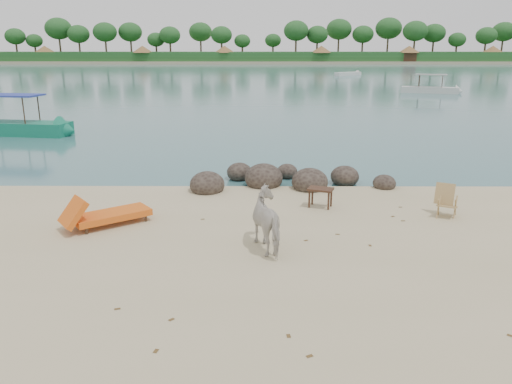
% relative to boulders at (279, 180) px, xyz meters
% --- Properties ---
extents(water, '(400.00, 400.00, 0.00)m').
position_rel_boulders_xyz_m(water, '(-0.76, 83.82, -0.18)').
color(water, '#346568').
rests_on(water, ground).
extents(far_shore, '(420.00, 90.00, 1.40)m').
position_rel_boulders_xyz_m(far_shore, '(-0.76, 163.82, -0.18)').
color(far_shore, tan).
rests_on(far_shore, ground).
extents(far_scenery, '(420.00, 18.00, 9.50)m').
position_rel_boulders_xyz_m(far_scenery, '(-0.74, 130.52, 2.96)').
color(far_scenery, '#1E4C1E').
rests_on(far_scenery, ground).
extents(boulders, '(6.27, 2.86, 0.89)m').
position_rel_boulders_xyz_m(boulders, '(0.00, 0.00, 0.00)').
color(boulders, black).
rests_on(boulders, ground).
extents(cow, '(1.16, 1.63, 1.25)m').
position_rel_boulders_xyz_m(cow, '(-0.37, -5.15, 0.45)').
color(cow, beige).
rests_on(cow, ground).
extents(side_table, '(0.75, 0.62, 0.52)m').
position_rel_boulders_xyz_m(side_table, '(1.02, -2.28, 0.08)').
color(side_table, '#351E15').
rests_on(side_table, ground).
extents(lounge_chair, '(2.27, 1.98, 0.68)m').
position_rel_boulders_xyz_m(lounge_chair, '(-4.19, -3.65, 0.16)').
color(lounge_chair, orange).
rests_on(lounge_chair, ground).
extents(deck_chair, '(0.71, 0.74, 0.80)m').
position_rel_boulders_xyz_m(deck_chair, '(4.12, -3.05, 0.22)').
color(deck_chair, tan).
rests_on(deck_chair, ground).
extents(boat_near, '(6.78, 2.41, 3.23)m').
position_rel_boulders_xyz_m(boat_near, '(-13.02, 9.76, 1.43)').
color(boat_near, '#116F53').
rests_on(boat_near, water).
extents(boat_mid, '(5.98, 3.29, 2.87)m').
position_rel_boulders_xyz_m(boat_mid, '(15.87, 33.87, 1.26)').
color(boat_mid, silver).
rests_on(boat_mid, water).
extents(boat_far, '(5.05, 3.88, 0.61)m').
position_rel_boulders_xyz_m(boat_far, '(13.48, 65.76, 0.13)').
color(boat_far, silver).
rests_on(boat_far, water).
extents(dead_leaves, '(6.25, 6.87, 0.00)m').
position_rel_boulders_xyz_m(dead_leaves, '(0.48, -5.91, -0.17)').
color(dead_leaves, brown).
rests_on(dead_leaves, ground).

